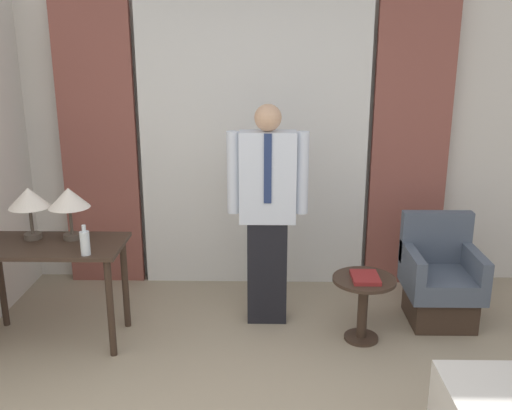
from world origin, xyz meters
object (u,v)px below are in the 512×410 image
at_px(person, 267,207).
at_px(table_lamp_left, 29,200).
at_px(side_table, 363,298).
at_px(armchair, 440,282).
at_px(book, 365,277).
at_px(desk, 49,260).
at_px(bottle_near_edge, 85,243).
at_px(table_lamp_right, 69,200).

bearing_deg(person, table_lamp_left, -172.20).
bearing_deg(person, side_table, -23.16).
bearing_deg(armchair, table_lamp_left, -175.04).
bearing_deg(armchair, book, -151.43).
height_order(desk, table_lamp_left, table_lamp_left).
bearing_deg(table_lamp_left, side_table, -1.60).
height_order(bottle_near_edge, side_table, bottle_near_edge).
distance_m(table_lamp_right, side_table, 2.26).
xyz_separation_m(table_lamp_left, table_lamp_right, (0.29, 0.00, 0.00)).
height_order(bottle_near_edge, armchair, bottle_near_edge).
distance_m(table_lamp_left, side_table, 2.53).
height_order(desk, side_table, desk).
relative_size(person, side_table, 3.47).
bearing_deg(book, table_lamp_right, 177.57).
relative_size(desk, table_lamp_left, 2.81).
relative_size(desk, book, 4.36).
xyz_separation_m(desk, book, (2.28, 0.02, -0.13)).
bearing_deg(table_lamp_left, bottle_near_edge, -33.26).
height_order(person, armchair, person).
distance_m(bottle_near_edge, armchair, 2.72).
xyz_separation_m(bottle_near_edge, person, (1.23, 0.55, 0.09)).
xyz_separation_m(table_lamp_right, person, (1.43, 0.24, -0.12)).
xyz_separation_m(bottle_near_edge, armchair, (2.60, 0.59, -0.53)).
bearing_deg(person, desk, -167.69).
relative_size(desk, armchair, 1.29).
xyz_separation_m(desk, table_lamp_right, (0.14, 0.11, 0.42)).
bearing_deg(armchair, desk, -172.72).
height_order(table_lamp_right, person, person).
relative_size(person, book, 6.94).
bearing_deg(table_lamp_left, book, -2.14).
height_order(armchair, side_table, armchair).
bearing_deg(table_lamp_right, bottle_near_edge, -58.32).
xyz_separation_m(bottle_near_edge, side_table, (1.94, 0.25, -0.51)).
height_order(person, book, person).
bearing_deg(armchair, table_lamp_right, -174.53).
height_order(desk, table_lamp_right, table_lamp_right).
xyz_separation_m(table_lamp_left, bottle_near_edge, (0.49, -0.32, -0.21)).
xyz_separation_m(desk, table_lamp_left, (-0.14, 0.11, 0.42)).
height_order(desk, bottle_near_edge, bottle_near_edge).
distance_m(bottle_near_edge, person, 1.35).
bearing_deg(table_lamp_right, side_table, -1.82).
bearing_deg(bottle_near_edge, person, 24.25).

